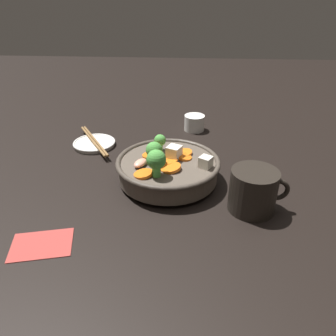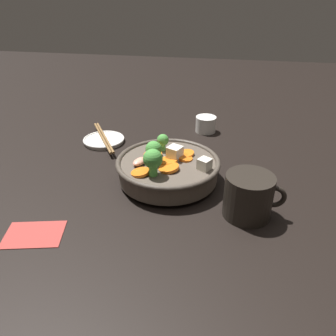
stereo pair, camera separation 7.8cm
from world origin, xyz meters
name	(u,v)px [view 1 (the left image)]	position (x,y,z in m)	size (l,w,h in m)	color
ground_plane	(168,181)	(0.00, 0.00, 0.00)	(3.00, 3.00, 0.00)	black
stirfry_bowl	(168,167)	(0.00, 0.00, 0.04)	(0.25, 0.25, 0.12)	#51473D
side_saucer	(94,143)	(-0.23, 0.18, 0.01)	(0.12, 0.12, 0.01)	white
tea_cup	(194,123)	(0.06, 0.32, 0.03)	(0.07, 0.07, 0.05)	white
dark_mug	(254,191)	(0.18, -0.10, 0.05)	(0.12, 0.10, 0.09)	black
napkin	(42,244)	(-0.22, -0.24, 0.00)	(0.12, 0.10, 0.00)	#A33833
chopsticks_pair	(94,140)	(-0.23, 0.18, 0.02)	(0.13, 0.20, 0.01)	olive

